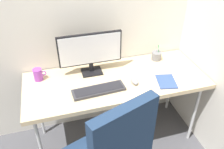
{
  "coord_description": "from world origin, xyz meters",
  "views": [
    {
      "loc": [
        -0.51,
        -1.64,
        1.98
      ],
      "look_at": [
        -0.06,
        -0.06,
        0.84
      ],
      "focal_mm": 38.02,
      "sensor_mm": 36.0,
      "label": 1
    }
  ],
  "objects_px": {
    "coffee_mug": "(38,75)",
    "pen_holder": "(156,56)",
    "keyboard": "(99,90)",
    "notebook": "(166,81)",
    "monitor": "(90,51)",
    "mouse": "(135,81)"
  },
  "relations": [
    {
      "from": "monitor",
      "to": "mouse",
      "type": "height_order",
      "value": "monitor"
    },
    {
      "from": "keyboard",
      "to": "pen_holder",
      "type": "bearing_deg",
      "value": 26.62
    },
    {
      "from": "keyboard",
      "to": "notebook",
      "type": "height_order",
      "value": "keyboard"
    },
    {
      "from": "notebook",
      "to": "mouse",
      "type": "bearing_deg",
      "value": 178.63
    },
    {
      "from": "coffee_mug",
      "to": "pen_holder",
      "type": "bearing_deg",
      "value": 1.59
    },
    {
      "from": "monitor",
      "to": "pen_holder",
      "type": "xyz_separation_m",
      "value": [
        0.67,
        0.04,
        -0.18
      ]
    },
    {
      "from": "monitor",
      "to": "coffee_mug",
      "type": "distance_m",
      "value": 0.5
    },
    {
      "from": "mouse",
      "to": "coffee_mug",
      "type": "bearing_deg",
      "value": 159.24
    },
    {
      "from": "pen_holder",
      "to": "coffee_mug",
      "type": "height_order",
      "value": "pen_holder"
    },
    {
      "from": "keyboard",
      "to": "notebook",
      "type": "bearing_deg",
      "value": -3.73
    },
    {
      "from": "keyboard",
      "to": "coffee_mug",
      "type": "xyz_separation_m",
      "value": [
        -0.47,
        0.31,
        0.04
      ]
    },
    {
      "from": "mouse",
      "to": "coffee_mug",
      "type": "height_order",
      "value": "coffee_mug"
    },
    {
      "from": "monitor",
      "to": "coffee_mug",
      "type": "xyz_separation_m",
      "value": [
        -0.47,
        0.01,
        -0.17
      ]
    },
    {
      "from": "monitor",
      "to": "coffee_mug",
      "type": "height_order",
      "value": "monitor"
    },
    {
      "from": "keyboard",
      "to": "pen_holder",
      "type": "relative_size",
      "value": 2.84
    },
    {
      "from": "keyboard",
      "to": "mouse",
      "type": "bearing_deg",
      "value": 4.67
    },
    {
      "from": "notebook",
      "to": "keyboard",
      "type": "bearing_deg",
      "value": -171.57
    },
    {
      "from": "pen_holder",
      "to": "notebook",
      "type": "distance_m",
      "value": 0.39
    },
    {
      "from": "monitor",
      "to": "notebook",
      "type": "distance_m",
      "value": 0.72
    },
    {
      "from": "coffee_mug",
      "to": "monitor",
      "type": "bearing_deg",
      "value": -0.61
    },
    {
      "from": "keyboard",
      "to": "notebook",
      "type": "relative_size",
      "value": 2.18
    },
    {
      "from": "monitor",
      "to": "keyboard",
      "type": "relative_size",
      "value": 1.27
    }
  ]
}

